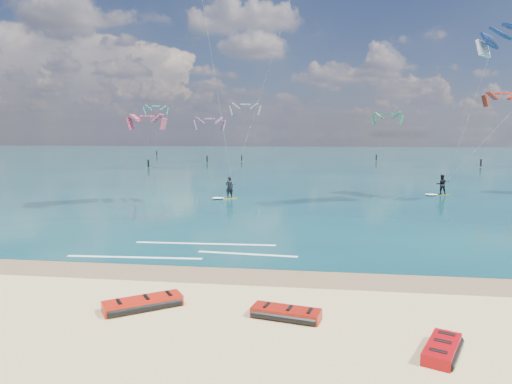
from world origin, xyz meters
TOP-DOWN VIEW (x-y plane):
  - ground at (0.00, 40.00)m, footprint 320.00×320.00m
  - wet_sand_strip at (0.00, 3.00)m, footprint 320.00×2.40m
  - sea at (0.00, 104.00)m, footprint 320.00×200.00m
  - packed_kite_left at (0.44, -0.99)m, footprint 2.97×2.58m
  - packed_kite_mid at (5.29, -1.16)m, footprint 2.57×1.55m
  - packed_kite_right at (9.59, -3.05)m, footprint 1.81×2.31m
  - kitesurfer_main at (-0.07, 20.77)m, footprint 10.71×12.42m
  - kitesurfer_far at (20.78, 27.87)m, footprint 11.63×8.23m
  - shoreline_foam at (0.08, 6.57)m, footprint 11.01×3.65m
  - distant_kites at (-3.34, 77.91)m, footprint 78.31×45.39m

SIDE VIEW (x-z plane):
  - ground at x=0.00m, z-range 0.00..0.00m
  - packed_kite_left at x=0.44m, z-range -0.21..0.21m
  - packed_kite_mid at x=5.29m, z-range -0.20..0.20m
  - packed_kite_right at x=9.59m, z-range -0.19..0.19m
  - wet_sand_strip at x=0.00m, z-range 0.00..0.01m
  - sea at x=0.00m, z-range 0.00..0.04m
  - shoreline_foam at x=0.08m, z-range 0.04..0.05m
  - distant_kites at x=-3.34m, z-range -0.94..12.12m
  - kitesurfer_far at x=20.78m, z-range 0.36..16.67m
  - kitesurfer_main at x=-0.07m, z-range 0.18..20.69m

